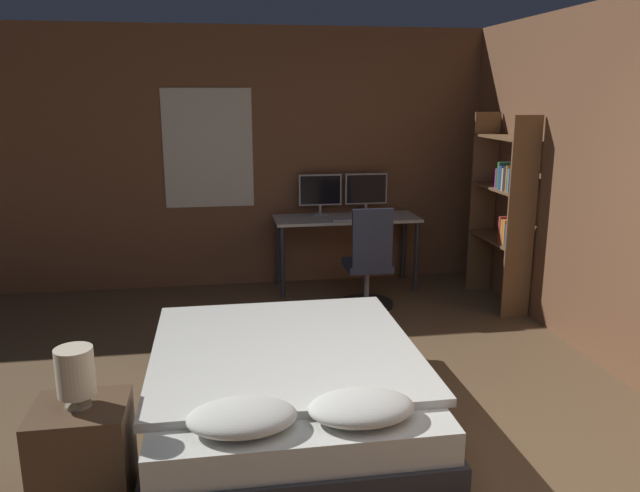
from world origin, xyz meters
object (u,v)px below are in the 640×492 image
bedside_lamp (75,373)px  monitor_right (366,191)px  keyboard (350,219)px  office_chair (368,270)px  monitor_left (320,192)px  bookshelf (506,202)px  desk (346,227)px  bed (287,387)px  nightstand (83,452)px  computer_mouse (376,218)px

bedside_lamp → monitor_right: 4.18m
keyboard → office_chair: office_chair is taller
monitor_left → bookshelf: 1.90m
bedside_lamp → bookshelf: bearing=36.1°
office_chair → monitor_left: bearing=111.0°
office_chair → bookshelf: 1.45m
desk → bed: bearing=-109.1°
bedside_lamp → office_chair: bearing=51.1°
bookshelf → desk: bearing=149.1°
monitor_left → nightstand: bearing=-117.2°
nightstand → keyboard: keyboard is taller
monitor_left → keyboard: size_ratio=1.22×
nightstand → office_chair: bearing=51.1°
bedside_lamp → monitor_right: bearing=56.7°
monitor_left → bookshelf: bearing=-31.6°
desk → monitor_right: 0.46m
office_chair → desk: bearing=96.7°
bedside_lamp → monitor_right: (2.29, 3.48, 0.32)m
monitor_right → keyboard: monitor_right is taller
bedside_lamp → keyboard: (2.04, 3.13, 0.08)m
computer_mouse → bed: bearing=-115.6°
bed → desk: 2.89m
nightstand → monitor_left: bearing=62.8°
nightstand → monitor_left: (1.79, 3.48, 0.76)m
bedside_lamp → bookshelf: size_ratio=0.17×
computer_mouse → nightstand: bearing=-126.5°
computer_mouse → bookshelf: (1.09, -0.65, 0.25)m
bedside_lamp → monitor_left: size_ratio=0.68×
monitor_right → bedside_lamp: bearing=-123.3°
bedside_lamp → monitor_right: size_ratio=0.68×
bed → nightstand: 1.26m
bed → desk: desk is taller
bedside_lamp → office_chair: size_ratio=0.31×
bed → office_chair: office_chair is taller
desk → bookshelf: bearing=-30.9°
monitor_left → computer_mouse: size_ratio=6.49×
monitor_left → keyboard: monitor_left is taller
monitor_left → monitor_right: same height
computer_mouse → office_chair: (-0.20, -0.51, -0.41)m
desk → bedside_lamp: bearing=-121.7°
monitor_left → computer_mouse: bearing=-33.6°
nightstand → bed: bearing=28.7°
computer_mouse → office_chair: 0.68m
bed → computer_mouse: size_ratio=29.38×
nightstand → desk: 3.90m
bed → bookshelf: size_ratio=1.11×
bedside_lamp → nightstand: bearing=0.0°
keyboard → monitor_left: bearing=125.6°
nightstand → bedside_lamp: size_ratio=1.67×
keyboard → bookshelf: (1.37, -0.65, 0.26)m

